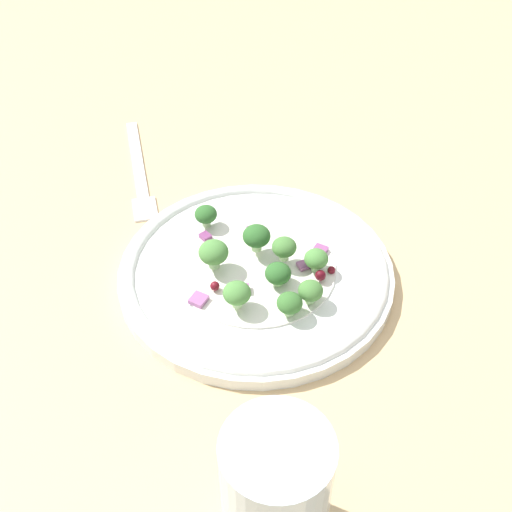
{
  "coord_description": "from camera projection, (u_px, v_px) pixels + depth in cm",
  "views": [
    {
      "loc": [
        -4.3,
        -42.7,
        41.63
      ],
      "look_at": [
        -2.52,
        -1.74,
        2.7
      ],
      "focal_mm": 44.65,
      "sensor_mm": 36.0,
      "label": 1
    }
  ],
  "objects": [
    {
      "name": "cranberry_0",
      "position": [
        320.0,
        275.0,
        0.56
      ],
      "size": [
        0.96,
        0.96,
        0.96
      ],
      "primitive_type": "sphere",
      "color": "#4C0A14",
      "rests_on": "plate"
    },
    {
      "name": "broccoli_floret_0",
      "position": [
        214.0,
        253.0,
        0.56
      ],
      "size": [
        2.66,
        2.66,
        2.69
      ],
      "color": "#8EB77A",
      "rests_on": "plate"
    },
    {
      "name": "onion_bit_3",
      "position": [
        253.0,
        229.0,
        0.6
      ],
      "size": [
        1.29,
        1.17,
        0.44
      ],
      "primitive_type": "cube",
      "rotation": [
        0.0,
        0.0,
        1.88
      ],
      "color": "#934C84",
      "rests_on": "plate"
    },
    {
      "name": "broccoli_floret_1",
      "position": [
        206.0,
        215.0,
        0.61
      ],
      "size": [
        2.15,
        2.15,
        2.18
      ],
      "color": "#ADD18E",
      "rests_on": "plate"
    },
    {
      "name": "plate",
      "position": [
        256.0,
        271.0,
        0.58
      ],
      "size": [
        24.9,
        24.9,
        1.7
      ],
      "color": "white",
      "rests_on": "ground_plane"
    },
    {
      "name": "dressing_pool",
      "position": [
        256.0,
        267.0,
        0.58
      ],
      "size": [
        14.44,
        14.44,
        0.2
      ],
      "primitive_type": "cylinder",
      "color": "white",
      "rests_on": "plate"
    },
    {
      "name": "broccoli_floret_7",
      "position": [
        316.0,
        259.0,
        0.56
      ],
      "size": [
        2.15,
        2.15,
        2.18
      ],
      "color": "#8EB77A",
      "rests_on": "plate"
    },
    {
      "name": "onion_bit_2",
      "position": [
        243.0,
        288.0,
        0.55
      ],
      "size": [
        1.07,
        0.9,
        0.35
      ],
      "primitive_type": "cube",
      "rotation": [
        0.0,
        0.0,
        1.58
      ],
      "color": "#A35B93",
      "rests_on": "plate"
    },
    {
      "name": "broccoli_floret_2",
      "position": [
        311.0,
        291.0,
        0.53
      ],
      "size": [
        2.13,
        2.13,
        2.16
      ],
      "color": "#9EC684",
      "rests_on": "plate"
    },
    {
      "name": "cranberry_2",
      "position": [
        215.0,
        286.0,
        0.55
      ],
      "size": [
        0.83,
        0.83,
        0.83
      ],
      "primitive_type": "sphere",
      "color": "maroon",
      "rests_on": "plate"
    },
    {
      "name": "water_glass",
      "position": [
        275.0,
        493.0,
        0.38
      ],
      "size": [
        6.56,
        6.56,
        10.73
      ],
      "primitive_type": "cylinder",
      "color": "silver",
      "rests_on": "ground_plane"
    },
    {
      "name": "fork",
      "position": [
        139.0,
        173.0,
        0.7
      ],
      "size": [
        5.1,
        18.62,
        0.5
      ],
      "color": "silver",
      "rests_on": "ground_plane"
    },
    {
      "name": "broccoli_floret_5",
      "position": [
        278.0,
        274.0,
        0.55
      ],
      "size": [
        2.31,
        2.31,
        2.34
      ],
      "color": "#9EC684",
      "rests_on": "plate"
    },
    {
      "name": "ground_plane",
      "position": [
        282.0,
        271.0,
        0.6
      ],
      "size": [
        180.0,
        180.0,
        2.0
      ],
      "primitive_type": "cube",
      "color": "tan"
    },
    {
      "name": "broccoli_floret_8",
      "position": [
        256.0,
        236.0,
        0.57
      ],
      "size": [
        2.53,
        2.53,
        2.57
      ],
      "color": "#ADD18E",
      "rests_on": "plate"
    },
    {
      "name": "onion_bit_1",
      "position": [
        304.0,
        265.0,
        0.57
      ],
      "size": [
        1.52,
        1.38,
        0.41
      ],
      "primitive_type": "cube",
      "rotation": [
        0.0,
        0.0,
        0.41
      ],
      "color": "#A35B93",
      "rests_on": "plate"
    },
    {
      "name": "cranberry_1",
      "position": [
        331.0,
        270.0,
        0.57
      ],
      "size": [
        0.71,
        0.71,
        0.71
      ],
      "primitive_type": "sphere",
      "color": "maroon",
      "rests_on": "plate"
    },
    {
      "name": "broccoli_floret_4",
      "position": [
        288.0,
        247.0,
        0.56
      ],
      "size": [
        2.22,
        2.22,
        2.25
      ],
      "color": "#ADD18E",
      "rests_on": "plate"
    },
    {
      "name": "onion_bit_0",
      "position": [
        199.0,
        300.0,
        0.54
      ],
      "size": [
        1.86,
        1.88,
        0.43
      ],
      "primitive_type": "cube",
      "rotation": [
        0.0,
        0.0,
        2.6
      ],
      "color": "#A35B93",
      "rests_on": "plate"
    },
    {
      "name": "onion_bit_4",
      "position": [
        205.0,
        237.0,
        0.6
      ],
      "size": [
        1.31,
        1.33,
        0.46
      ],
      "primitive_type": "cube",
      "rotation": [
        0.0,
        0.0,
        2.23
      ],
      "color": "#843D75",
      "rests_on": "plate"
    },
    {
      "name": "broccoli_floret_6",
      "position": [
        237.0,
        294.0,
        0.53
      ],
      "size": [
        2.37,
        2.37,
        2.4
      ],
      "color": "#ADD18E",
      "rests_on": "plate"
    },
    {
      "name": "broccoli_floret_3",
      "position": [
        286.0,
        304.0,
        0.52
      ],
      "size": [
        2.17,
        2.17,
        2.19
      ],
      "color": "#9EC684",
      "rests_on": "plate"
    },
    {
      "name": "onion_bit_5",
      "position": [
        321.0,
        252.0,
        0.58
      ],
      "size": [
        1.59,
        1.53,
        0.43
      ],
      "primitive_type": "cube",
      "rotation": [
        0.0,
        0.0,
        1.02
      ],
      "color": "#934C84",
      "rests_on": "plate"
    }
  ]
}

